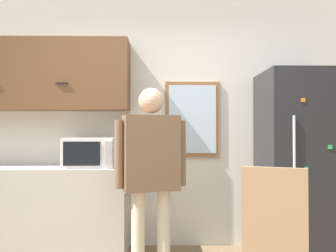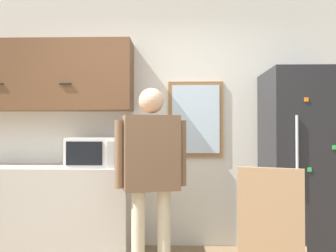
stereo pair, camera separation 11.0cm
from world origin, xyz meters
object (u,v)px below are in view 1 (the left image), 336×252
microwave (91,152)px  person (151,163)px  refrigerator (301,164)px  chair (275,242)px

microwave → person: 0.82m
person → microwave: bearing=124.3°
microwave → refrigerator: refrigerator is taller
refrigerator → chair: refrigerator is taller
microwave → refrigerator: bearing=-1.0°
microwave → chair: microwave is taller
microwave → refrigerator: size_ratio=0.27×
microwave → refrigerator: 2.08m
person → chair: 1.12m
person → refrigerator: 1.54m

